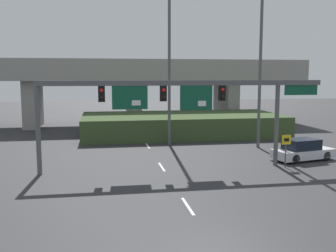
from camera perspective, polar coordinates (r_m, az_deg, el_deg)
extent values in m
plane|color=#2D2D30|center=(13.96, 7.00, -17.27)|extent=(160.00, 160.00, 0.00)
cube|color=silver|center=(17.95, 2.88, -11.52)|extent=(0.14, 2.40, 0.01)
cube|color=silver|center=(25.25, -0.92, -5.94)|extent=(0.14, 2.40, 0.01)
cube|color=silver|center=(32.73, -2.97, -2.88)|extent=(0.14, 2.40, 0.01)
cube|color=silver|center=(40.31, -4.24, -0.96)|extent=(0.14, 2.40, 0.01)
cube|color=silver|center=(47.92, -5.11, 0.35)|extent=(0.14, 2.40, 0.01)
cylinder|color=#515456|center=(24.07, -18.36, -0.31)|extent=(0.28, 0.28, 5.52)
cylinder|color=#515456|center=(26.24, 15.48, 0.41)|extent=(0.28, 0.28, 5.52)
cube|color=#515456|center=(24.14, 2.66, 6.27)|extent=(17.63, 0.32, 0.32)
cube|color=black|center=(23.61, -9.62, 4.61)|extent=(0.40, 0.28, 0.95)
sphere|color=red|center=(23.43, -9.63, 5.11)|extent=(0.22, 0.22, 0.22)
sphere|color=black|center=(23.45, -9.61, 4.07)|extent=(0.22, 0.22, 0.22)
cube|color=black|center=(23.90, -0.69, 4.75)|extent=(0.40, 0.28, 0.95)
sphere|color=red|center=(23.72, -0.63, 5.24)|extent=(0.22, 0.22, 0.22)
sphere|color=black|center=(23.74, -0.62, 4.21)|extent=(0.22, 0.22, 0.22)
cube|color=black|center=(24.74, 7.83, 4.77)|extent=(0.40, 0.28, 0.95)
sphere|color=red|center=(24.57, 7.96, 5.24)|extent=(0.22, 0.22, 0.22)
sphere|color=black|center=(24.59, 7.94, 4.25)|extent=(0.22, 0.22, 0.22)
cube|color=#0F4C33|center=(23.58, -5.55, 4.12)|extent=(2.12, 0.08, 1.40)
cube|color=white|center=(23.58, -4.63, 3.37)|extent=(0.53, 0.03, 0.31)
cube|color=#0F4C33|center=(24.21, 4.12, 4.09)|extent=(2.02, 0.08, 1.52)
cube|color=white|center=(24.27, 4.96, 3.28)|extent=(0.51, 0.03, 0.33)
cube|color=#0F4C33|center=(26.73, 18.74, 4.97)|extent=(2.24, 0.07, 0.64)
cylinder|color=#4C4C4C|center=(25.99, 16.71, -3.47)|extent=(0.08, 0.08, 2.14)
cube|color=yellow|center=(25.83, 16.81, -1.93)|extent=(0.60, 0.03, 0.60)
cube|color=black|center=(25.82, 16.83, -1.93)|extent=(0.33, 0.01, 0.21)
cylinder|color=#515456|center=(32.78, 0.19, 10.46)|extent=(0.24, 0.24, 15.18)
cylinder|color=#515456|center=(32.44, 13.37, 12.74)|extent=(0.24, 0.24, 17.93)
cube|color=gray|center=(46.57, -5.10, 7.51)|extent=(40.17, 7.68, 1.45)
cube|color=gray|center=(42.96, -4.72, 9.10)|extent=(40.17, 0.40, 0.90)
cube|color=gray|center=(47.16, -18.99, 3.07)|extent=(1.40, 6.14, 5.24)
cube|color=gray|center=(46.68, -5.05, 3.40)|extent=(1.40, 6.14, 5.24)
cube|color=gray|center=(48.92, 8.38, 3.53)|extent=(1.40, 6.14, 5.24)
cube|color=#384C28|center=(38.82, 2.01, 0.22)|extent=(19.29, 9.11, 2.00)
cube|color=silver|center=(28.74, 19.01, -3.77)|extent=(4.59, 2.68, 0.61)
cube|color=black|center=(28.51, 18.80, -2.50)|extent=(2.54, 2.04, 0.71)
cylinder|color=black|center=(30.21, 19.93, -3.57)|extent=(0.67, 0.36, 0.64)
cylinder|color=black|center=(29.12, 21.97, -4.05)|extent=(0.67, 0.36, 0.64)
cylinder|color=black|center=(28.49, 15.96, -4.05)|extent=(0.67, 0.36, 0.64)
cylinder|color=black|center=(27.34, 17.96, -4.60)|extent=(0.67, 0.36, 0.64)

